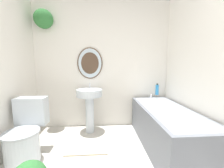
{
  "coord_description": "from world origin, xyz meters",
  "views": [
    {
      "loc": [
        -0.02,
        -0.34,
        1.18
      ],
      "look_at": [
        0.11,
        1.43,
        0.95
      ],
      "focal_mm": 22.0,
      "sensor_mm": 36.0,
      "label": 1
    }
  ],
  "objects_px": {
    "pedestal_sink": "(90,101)",
    "toilet": "(26,135)",
    "shampoo_bottle": "(157,90)",
    "bathtub": "(166,127)"
  },
  "relations": [
    {
      "from": "pedestal_sink",
      "to": "toilet",
      "type": "bearing_deg",
      "value": -137.73
    },
    {
      "from": "toilet",
      "to": "shampoo_bottle",
      "type": "xyz_separation_m",
      "value": [
        2.0,
        0.77,
        0.43
      ]
    },
    {
      "from": "toilet",
      "to": "bathtub",
      "type": "xyz_separation_m",
      "value": [
        1.9,
        0.13,
        -0.02
      ]
    },
    {
      "from": "toilet",
      "to": "pedestal_sink",
      "type": "distance_m",
      "value": 1.04
    },
    {
      "from": "bathtub",
      "to": "shampoo_bottle",
      "type": "height_order",
      "value": "shampoo_bottle"
    },
    {
      "from": "toilet",
      "to": "shampoo_bottle",
      "type": "distance_m",
      "value": 2.19
    },
    {
      "from": "toilet",
      "to": "bathtub",
      "type": "height_order",
      "value": "toilet"
    },
    {
      "from": "toilet",
      "to": "pedestal_sink",
      "type": "bearing_deg",
      "value": 42.27
    },
    {
      "from": "pedestal_sink",
      "to": "bathtub",
      "type": "height_order",
      "value": "pedestal_sink"
    },
    {
      "from": "toilet",
      "to": "pedestal_sink",
      "type": "xyz_separation_m",
      "value": [
        0.74,
        0.68,
        0.25
      ]
    }
  ]
}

